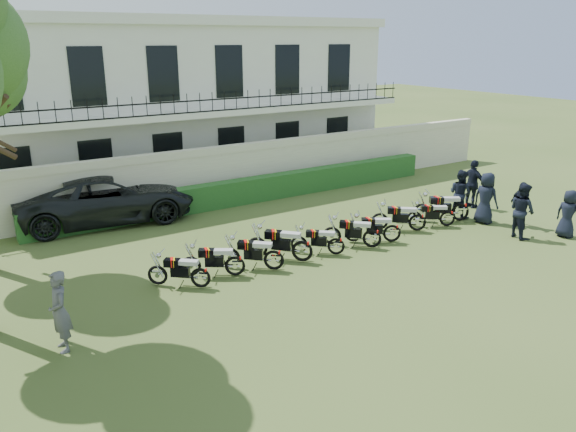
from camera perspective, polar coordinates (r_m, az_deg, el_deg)
name	(u,v)px	position (r m, az deg, el deg)	size (l,w,h in m)	color
ground	(342,261)	(17.19, 5.48, -4.62)	(100.00, 100.00, 0.00)	#3D5120
perimeter_wall	(222,173)	(23.32, -6.72, 4.34)	(30.00, 0.35, 2.30)	beige
hedge	(253,190)	(23.25, -3.57, 2.68)	(18.00, 0.60, 1.00)	#1A4A1D
building	(165,98)	(28.32, -12.42, 11.61)	(20.40, 9.60, 7.40)	white
motorcycle_0	(200,273)	(15.37, -8.89, -5.73)	(1.39, 1.24, 0.97)	black
motorcycle_1	(235,261)	(15.99, -5.41, -4.59)	(1.59, 1.06, 1.00)	black
motorcycle_2	(274,255)	(16.30, -1.45, -4.00)	(1.48, 1.34, 1.04)	black
motorcycle_3	(302,246)	(16.88, 1.46, -3.07)	(1.49, 1.57, 1.13)	black
motorcycle_4	(336,242)	(17.52, 4.92, -2.67)	(1.33, 1.19, 0.93)	black
motorcycle_5	(372,234)	(18.21, 8.55, -1.84)	(1.39, 1.42, 1.04)	black
motorcycle_6	(392,229)	(18.83, 10.54, -1.32)	(1.59, 1.11, 1.01)	black
motorcycle_7	(418,218)	(20.09, 13.03, -0.24)	(1.53, 1.28, 1.04)	black
motorcycle_8	(448,215)	(20.89, 15.91, 0.10)	(1.48, 1.04, 0.95)	black
motorcycle_9	(460,208)	(21.60, 17.11, 0.81)	(1.80, 1.21, 1.13)	black
suv	(106,198)	(21.60, -17.98, 1.71)	(2.91, 6.31, 1.75)	black
inspector	(60,312)	(13.09, -22.19, -8.99)	(0.66, 0.44, 1.82)	slate
officer_0	(568,214)	(21.16, 26.57, 0.21)	(0.81, 0.52, 1.65)	black
officer_1	(522,211)	(20.44, 22.67, 0.51)	(0.92, 0.72, 1.90)	black
officer_2	(521,204)	(21.71, 22.60, 1.11)	(0.96, 0.40, 1.63)	black
officer_3	(486,198)	(21.59, 19.46, 1.73)	(0.92, 0.60, 1.89)	black
officer_4	(460,194)	(22.00, 17.08, 2.18)	(0.89, 0.69, 1.83)	black
officer_5	(473,184)	(23.45, 18.27, 3.11)	(1.13, 0.47, 1.92)	black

